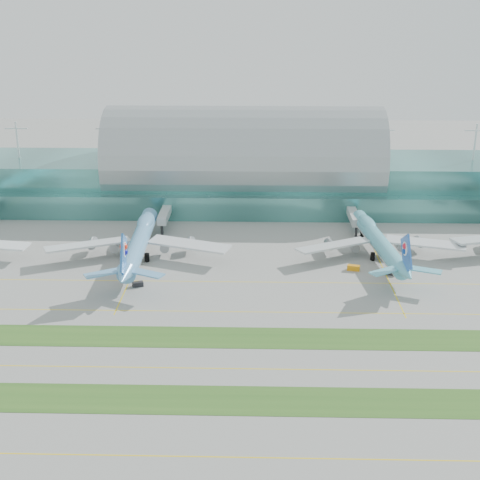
{
  "coord_description": "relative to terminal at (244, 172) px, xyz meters",
  "views": [
    {
      "loc": [
        5.36,
        -158.59,
        86.09
      ],
      "look_at": [
        0.0,
        55.0,
        9.0
      ],
      "focal_mm": 50.0,
      "sensor_mm": 36.0,
      "label": 1
    }
  ],
  "objects": [
    {
      "name": "taxiline_b",
      "position": [
        -0.01,
        -142.79,
        -14.22
      ],
      "size": [
        420.0,
        0.35,
        0.01
      ],
      "primitive_type": "cube",
      "color": "yellow",
      "rests_on": "ground"
    },
    {
      "name": "taxiline_a",
      "position": [
        -0.01,
        -176.79,
        -14.22
      ],
      "size": [
        420.0,
        0.35,
        0.01
      ],
      "primitive_type": "cube",
      "color": "yellow",
      "rests_on": "ground"
    },
    {
      "name": "airliner_c",
      "position": [
        48.69,
        -64.23,
        -8.35
      ],
      "size": [
        60.72,
        69.26,
        19.06
      ],
      "rotation": [
        0.0,
        0.0,
        0.1
      ],
      "color": "#5AB4C7",
      "rests_on": "ground"
    },
    {
      "name": "terminal",
      "position": [
        0.0,
        0.0,
        0.0
      ],
      "size": [
        340.0,
        69.1,
        36.0
      ],
      "color": "#3D7A75",
      "rests_on": "ground"
    },
    {
      "name": "grass_strip_near",
      "position": [
        -0.01,
        -156.79,
        -14.19
      ],
      "size": [
        420.0,
        12.0,
        0.08
      ],
      "primitive_type": "cube",
      "color": "#2D591E",
      "rests_on": "ground"
    },
    {
      "name": "taxiline_d",
      "position": [
        -0.01,
        -88.79,
        -14.22
      ],
      "size": [
        420.0,
        0.35,
        0.01
      ],
      "primitive_type": "cube",
      "color": "yellow",
      "rests_on": "ground"
    },
    {
      "name": "gse_f",
      "position": [
        50.17,
        -81.37,
        -13.47
      ],
      "size": [
        4.67,
        3.26,
        1.51
      ],
      "primitive_type": "cube",
      "rotation": [
        0.0,
        0.0,
        -0.31
      ],
      "color": "black",
      "rests_on": "ground"
    },
    {
      "name": "grass_strip_far",
      "position": [
        -0.01,
        -126.79,
        -14.19
      ],
      "size": [
        420.0,
        12.0,
        0.08
      ],
      "primitive_type": "cube",
      "color": "#2D591E",
      "rests_on": "ground"
    },
    {
      "name": "taxiline_c",
      "position": [
        -0.01,
        -110.79,
        -14.22
      ],
      "size": [
        420.0,
        0.35,
        0.01
      ],
      "primitive_type": "cube",
      "color": "yellow",
      "rests_on": "ground"
    },
    {
      "name": "gse_d",
      "position": [
        -38.17,
        -78.84,
        -13.45
      ],
      "size": [
        4.3,
        2.39,
        1.56
      ],
      "primitive_type": "cube",
      "rotation": [
        0.0,
        0.0,
        -0.11
      ],
      "color": "black",
      "rests_on": "ground"
    },
    {
      "name": "gse_c",
      "position": [
        -32.09,
        -93.22,
        -13.47
      ],
      "size": [
        3.81,
        2.76,
        1.52
      ],
      "primitive_type": "cube",
      "rotation": [
        0.0,
        0.0,
        0.33
      ],
      "color": "black",
      "rests_on": "ground"
    },
    {
      "name": "ground",
      "position": [
        -0.01,
        -128.79,
        -14.23
      ],
      "size": [
        700.0,
        700.0,
        0.0
      ],
      "primitive_type": "plane",
      "color": "gray",
      "rests_on": "ground"
    },
    {
      "name": "gse_e",
      "position": [
        38.41,
        -78.0,
        -13.33
      ],
      "size": [
        4.45,
        2.7,
        1.79
      ],
      "primitive_type": "cube",
      "rotation": [
        0.0,
        0.0,
        -0.22
      ],
      "color": "orange",
      "rests_on": "ground"
    },
    {
      "name": "airliner_b",
      "position": [
        -35.61,
        -67.45,
        -7.93
      ],
      "size": [
        65.35,
        74.13,
        20.41
      ],
      "rotation": [
        0.0,
        0.0,
        0.03
      ],
      "color": "#5E9ECF",
      "rests_on": "ground"
    }
  ]
}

